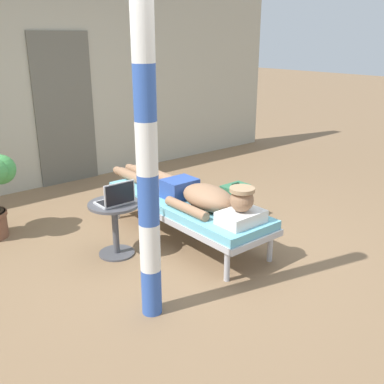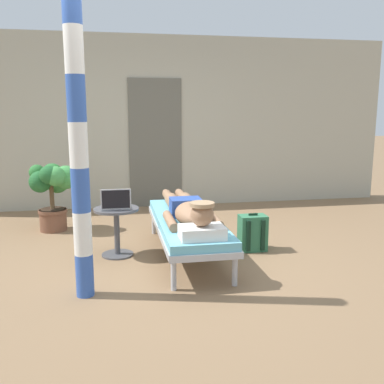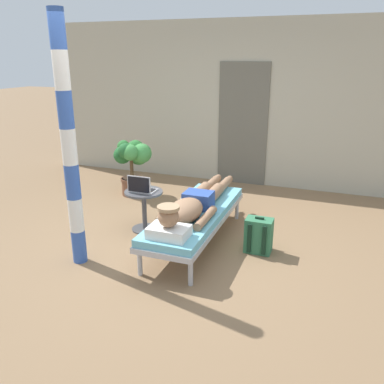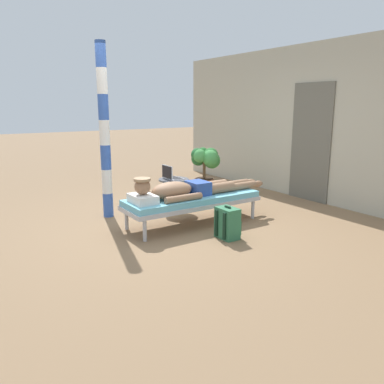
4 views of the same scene
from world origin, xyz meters
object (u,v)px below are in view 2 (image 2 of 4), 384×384
person_reclining (189,211)px  laptop (116,204)px  potted_plant (53,186)px  lounge_chair (187,224)px  backpack (252,233)px  side_table (117,223)px  porch_post (78,145)px

person_reclining → laptop: bearing=165.8°
laptop → potted_plant: (-0.78, 1.23, -0.00)m
lounge_chair → potted_plant: potted_plant is taller
person_reclining → laptop: (-0.74, 0.19, 0.06)m
lounge_chair → backpack: bearing=3.1°
backpack → potted_plant: (-2.27, 1.27, 0.38)m
person_reclining → side_table: (-0.74, 0.24, -0.16)m
person_reclining → potted_plant: size_ratio=2.48×
potted_plant → porch_post: 2.33m
backpack → porch_post: porch_post is taller
lounge_chair → potted_plant: 2.02m
person_reclining → side_table: bearing=162.2°
backpack → person_reclining: bearing=-168.8°
person_reclining → potted_plant: bearing=137.1°
backpack → potted_plant: 2.63m
potted_plant → laptop: bearing=-57.5°
person_reclining → laptop: size_ratio=7.00×
porch_post → laptop: bearing=73.3°
side_table → laptop: 0.23m
laptop → backpack: bearing=-1.5°
porch_post → backpack: bearing=27.0°
person_reclining → porch_post: 1.48m
person_reclining → backpack: (0.75, 0.15, -0.32)m
side_table → backpack: (1.49, -0.09, -0.16)m
lounge_chair → backpack: size_ratio=4.70×
lounge_chair → person_reclining: person_reclining is taller
porch_post → person_reclining: bearing=36.4°
side_table → potted_plant: 1.43m
side_table → porch_post: bearing=-105.9°
laptop → porch_post: (-0.28, -0.94, 0.69)m
lounge_chair → porch_post: bearing=-139.9°
side_table → potted_plant: bearing=123.6°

